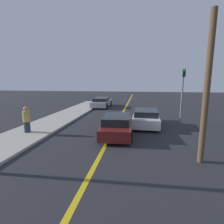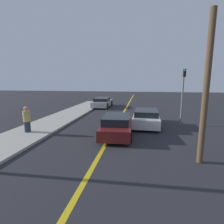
{
  "view_description": "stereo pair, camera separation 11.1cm",
  "coord_description": "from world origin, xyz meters",
  "px_view_note": "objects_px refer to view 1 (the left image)",
  "views": [
    {
      "loc": [
        1.69,
        4.43,
        3.34
      ],
      "look_at": [
        -0.09,
        15.78,
        1.29
      ],
      "focal_mm": 28.0,
      "sensor_mm": 36.0,
      "label": 1
    },
    {
      "loc": [
        1.8,
        4.45,
        3.34
      ],
      "look_at": [
        -0.09,
        15.78,
        1.29
      ],
      "focal_mm": 28.0,
      "sensor_mm": 36.0,
      "label": 2
    }
  ],
  "objects_px": {
    "car_ahead_center": "(117,125)",
    "traffic_light": "(182,92)",
    "car_far_distant": "(146,118)",
    "car_parked_left_lot": "(102,102)",
    "utility_pole": "(207,90)",
    "pedestrian_mid_group": "(27,120)"
  },
  "relations": [
    {
      "from": "car_ahead_center",
      "to": "traffic_light",
      "type": "height_order",
      "value": "traffic_light"
    },
    {
      "from": "car_ahead_center",
      "to": "traffic_light",
      "type": "bearing_deg",
      "value": 31.62
    },
    {
      "from": "car_parked_left_lot",
      "to": "utility_pole",
      "type": "bearing_deg",
      "value": -62.92
    },
    {
      "from": "car_far_distant",
      "to": "utility_pole",
      "type": "xyz_separation_m",
      "value": [
        2.06,
        -5.82,
        2.37
      ]
    },
    {
      "from": "utility_pole",
      "to": "traffic_light",
      "type": "bearing_deg",
      "value": 85.02
    },
    {
      "from": "traffic_light",
      "to": "car_ahead_center",
      "type": "bearing_deg",
      "value": -145.3
    },
    {
      "from": "car_ahead_center",
      "to": "pedestrian_mid_group",
      "type": "relative_size",
      "value": 2.71
    },
    {
      "from": "car_ahead_center",
      "to": "car_far_distant",
      "type": "bearing_deg",
      "value": 51.85
    },
    {
      "from": "pedestrian_mid_group",
      "to": "car_far_distant",
      "type": "bearing_deg",
      "value": 24.3
    },
    {
      "from": "car_far_distant",
      "to": "car_parked_left_lot",
      "type": "relative_size",
      "value": 0.87
    },
    {
      "from": "car_ahead_center",
      "to": "pedestrian_mid_group",
      "type": "xyz_separation_m",
      "value": [
        -5.64,
        -0.74,
        0.32
      ]
    },
    {
      "from": "pedestrian_mid_group",
      "to": "car_parked_left_lot",
      "type": "bearing_deg",
      "value": 79.79
    },
    {
      "from": "traffic_light",
      "to": "utility_pole",
      "type": "bearing_deg",
      "value": -94.98
    },
    {
      "from": "car_parked_left_lot",
      "to": "utility_pole",
      "type": "height_order",
      "value": "utility_pole"
    },
    {
      "from": "car_ahead_center",
      "to": "traffic_light",
      "type": "distance_m",
      "value": 5.77
    },
    {
      "from": "car_parked_left_lot",
      "to": "traffic_light",
      "type": "relative_size",
      "value": 1.15
    },
    {
      "from": "car_ahead_center",
      "to": "pedestrian_mid_group",
      "type": "bearing_deg",
      "value": -175.63
    },
    {
      "from": "car_ahead_center",
      "to": "car_far_distant",
      "type": "relative_size",
      "value": 1.06
    },
    {
      "from": "utility_pole",
      "to": "pedestrian_mid_group",
      "type": "bearing_deg",
      "value": 165.69
    },
    {
      "from": "car_far_distant",
      "to": "pedestrian_mid_group",
      "type": "xyz_separation_m",
      "value": [
        -7.5,
        -3.39,
        0.33
      ]
    },
    {
      "from": "car_ahead_center",
      "to": "car_parked_left_lot",
      "type": "bearing_deg",
      "value": 103.69
    },
    {
      "from": "car_far_distant",
      "to": "traffic_light",
      "type": "distance_m",
      "value": 3.29
    }
  ]
}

